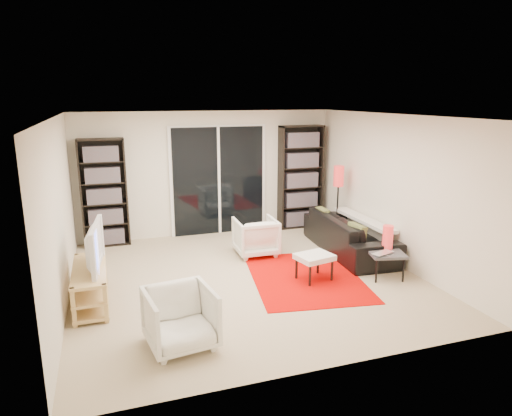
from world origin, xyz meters
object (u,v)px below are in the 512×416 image
object	(u,v)px
armchair_back	(256,236)
side_table	(386,255)
tv_stand	(91,285)
sofa	(349,234)
bookshelf_left	(104,193)
ottoman	(314,258)
armchair_front	(180,318)
bookshelf_right	(301,177)
floor_lamp	(338,183)

from	to	relation	value
armchair_back	side_table	distance (m)	2.21
tv_stand	sofa	size ratio (longest dim) A/B	0.59
tv_stand	side_table	xyz separation A→B (m)	(4.20, -0.44, 0.09)
bookshelf_left	ottoman	world-z (taller)	bookshelf_left
armchair_back	armchair_front	size ratio (longest dim) A/B	0.97
tv_stand	sofa	distance (m)	4.34
armchair_front	side_table	size ratio (longest dim) A/B	1.18
armchair_back	ottoman	size ratio (longest dim) A/B	1.21
bookshelf_right	tv_stand	world-z (taller)	bookshelf_right
tv_stand	side_table	distance (m)	4.22
bookshelf_right	ottoman	distance (m)	2.97
bookshelf_left	armchair_back	size ratio (longest dim) A/B	2.76
sofa	armchair_front	bearing A→B (deg)	127.27
sofa	floor_lamp	xyz separation A→B (m)	(0.15, 0.74, 0.76)
sofa	armchair_front	size ratio (longest dim) A/B	3.06
bookshelf_left	floor_lamp	xyz separation A→B (m)	(4.17, -1.00, 0.10)
armchair_back	floor_lamp	size ratio (longest dim) A/B	0.50
bookshelf_left	armchair_front	distance (m)	4.05
bookshelf_left	armchair_front	xyz separation A→B (m)	(0.70, -3.94, -0.65)
sofa	armchair_back	size ratio (longest dim) A/B	3.14
ottoman	sofa	bearing A→B (deg)	40.50
bookshelf_right	ottoman	bearing A→B (deg)	-109.61
bookshelf_right	armchair_front	bearing A→B (deg)	-128.66
bookshelf_right	armchair_front	xyz separation A→B (m)	(-3.15, -3.94, -0.72)
bookshelf_right	floor_lamp	bearing A→B (deg)	-72.07
floor_lamp	armchair_front	bearing A→B (deg)	-139.79
bookshelf_left	side_table	world-z (taller)	bookshelf_left
sofa	armchair_front	distance (m)	3.98
armchair_front	ottoman	size ratio (longest dim) A/B	1.24
ottoman	side_table	world-z (taller)	same
sofa	tv_stand	bearing A→B (deg)	103.99
bookshelf_right	ottoman	size ratio (longest dim) A/B	3.60
bookshelf_right	sofa	world-z (taller)	bookshelf_right
side_table	tv_stand	bearing A→B (deg)	173.96
bookshelf_left	sofa	bearing A→B (deg)	-23.41
ottoman	floor_lamp	distance (m)	2.27
side_table	bookshelf_right	bearing A→B (deg)	91.96
floor_lamp	armchair_back	bearing A→B (deg)	-168.48
bookshelf_left	bookshelf_right	world-z (taller)	bookshelf_right
armchair_back	floor_lamp	bearing A→B (deg)	-166.70
armchair_front	floor_lamp	xyz separation A→B (m)	(3.48, 2.94, 0.75)
ottoman	floor_lamp	size ratio (longest dim) A/B	0.41
bookshelf_right	armchair_back	bearing A→B (deg)	-136.46
armchair_front	sofa	bearing A→B (deg)	25.65
bookshelf_right	tv_stand	distance (m)	4.87
bookshelf_right	sofa	size ratio (longest dim) A/B	0.95
bookshelf_left	bookshelf_right	size ratio (longest dim) A/B	0.93
ottoman	side_table	bearing A→B (deg)	-12.53
armchair_back	bookshelf_right	bearing A→B (deg)	-134.68
bookshelf_left	floor_lamp	size ratio (longest dim) A/B	1.38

